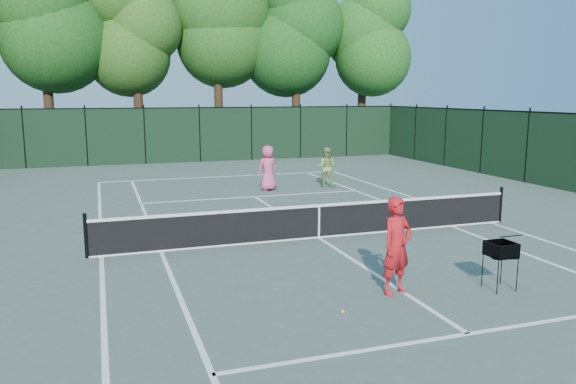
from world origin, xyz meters
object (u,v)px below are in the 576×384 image
object	(u,v)px
player_green	(326,167)
ball_hopper	(501,250)
coach	(397,246)
player_pink	(268,168)
loose_ball_midcourt	(343,312)

from	to	relation	value
player_green	ball_hopper	xyz separation A→B (m)	(-1.53, -12.50, -0.02)
coach	ball_hopper	bearing A→B (deg)	-29.76
player_pink	player_green	world-z (taller)	player_pink
player_pink	loose_ball_midcourt	bearing A→B (deg)	63.71
player_pink	coach	bearing A→B (deg)	69.63
player_green	player_pink	bearing A→B (deg)	34.37
player_pink	player_green	xyz separation A→B (m)	(2.53, 0.12, -0.08)
player_pink	player_green	distance (m)	2.53
coach	loose_ball_midcourt	world-z (taller)	coach
player_green	loose_ball_midcourt	distance (m)	13.62
player_green	coach	bearing A→B (deg)	105.30
ball_hopper	loose_ball_midcourt	bearing A→B (deg)	-163.34
ball_hopper	loose_ball_midcourt	world-z (taller)	ball_hopper
coach	loose_ball_midcourt	size ratio (longest dim) A/B	27.49
coach	player_pink	distance (m)	11.98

